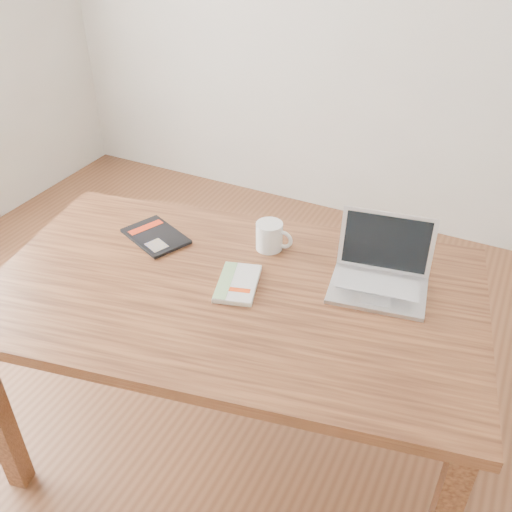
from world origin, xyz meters
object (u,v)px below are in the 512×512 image
at_px(laptop, 381,272).
at_px(coffee_mug, 270,236).
at_px(desk, 234,310).
at_px(white_guidebook, 238,283).
at_px(black_guidebook, 156,236).

bearing_deg(laptop, coffee_mug, 166.67).
distance_m(desk, coffee_mug, 0.29).
height_order(white_guidebook, coffee_mug, coffee_mug).
xyz_separation_m(desk, coffee_mug, (0.01, 0.25, 0.14)).
bearing_deg(coffee_mug, laptop, -4.45).
relative_size(black_guidebook, coffee_mug, 2.06).
relative_size(desk, black_guidebook, 6.17).
relative_size(white_guidebook, laptop, 0.68).
bearing_deg(coffee_mug, white_guidebook, -90.71).
bearing_deg(desk, laptop, 18.35).
xyz_separation_m(black_guidebook, laptop, (0.79, 0.09, 0.04)).
relative_size(laptop, coffee_mug, 2.50).
distance_m(laptop, coffee_mug, 0.40).
relative_size(desk, white_guidebook, 7.45).
height_order(black_guidebook, laptop, laptop).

